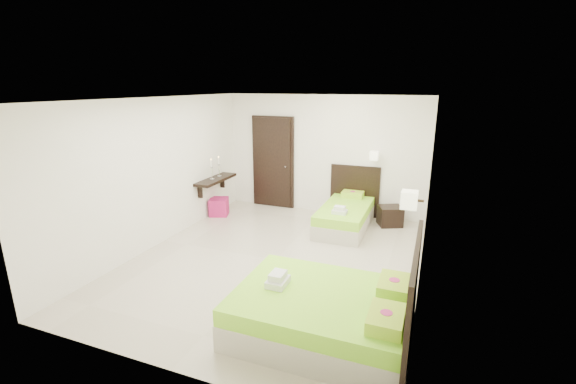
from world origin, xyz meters
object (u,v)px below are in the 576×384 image
(nightstand, at_px, (390,216))
(bed_single, at_px, (346,214))
(ottoman, at_px, (219,207))
(bed_double, at_px, (329,312))

(nightstand, bearing_deg, bed_single, -177.89)
(bed_single, relative_size, nightstand, 3.96)
(nightstand, bearing_deg, ottoman, 166.43)
(nightstand, distance_m, ottoman, 3.68)
(bed_double, distance_m, ottoman, 4.70)
(bed_single, distance_m, nightstand, 0.93)
(bed_single, distance_m, ottoman, 2.81)
(nightstand, bearing_deg, bed_double, -117.80)
(bed_single, xyz_separation_m, nightstand, (0.82, 0.42, -0.07))
(bed_double, relative_size, nightstand, 4.40)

